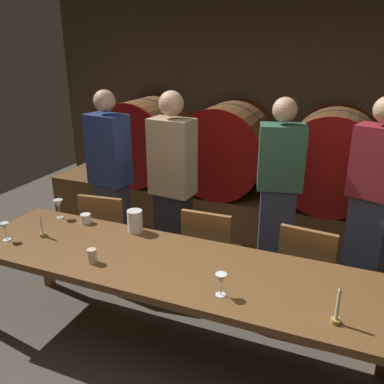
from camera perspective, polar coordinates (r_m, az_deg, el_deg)
back_wall at (r=4.91m, az=13.73°, el=11.23°), size 6.10×0.24×2.74m
barrel_shelf at (r=4.70m, az=11.47°, el=-3.31°), size 5.49×0.90×0.50m
wine_barrel_far_left at (r=4.99m, az=-6.54°, el=7.33°), size 0.99×0.90×0.99m
wine_barrel_center_left at (r=4.59m, az=5.03°, el=6.21°), size 0.99×0.90×0.99m
wine_barrel_center_right at (r=4.40m, az=19.19°, el=4.51°), size 0.99×0.90×0.99m
dining_table at (r=2.77m, az=-3.17°, el=-10.94°), size 2.95×0.80×0.73m
chair_left at (r=3.73m, az=-11.67°, el=-5.74°), size 0.45×0.45×0.88m
chair_center at (r=3.36m, az=2.50°, el=-8.44°), size 0.41×0.41×0.88m
chair_right at (r=3.21m, az=15.91°, el=-10.72°), size 0.44×0.44×0.88m
guest_far_left at (r=4.02m, az=-11.43°, el=2.12°), size 0.41×0.30×1.70m
guest_center_left at (r=3.65m, az=-2.72°, el=0.87°), size 0.40×0.28×1.73m
guest_center_right at (r=3.64m, az=12.05°, el=-0.04°), size 0.43×0.33×1.69m
guest_far_right at (r=3.57m, az=23.96°, el=-1.37°), size 0.43×0.34×1.73m
candle_left at (r=3.25m, az=-20.27°, el=-5.12°), size 0.05×0.05×0.18m
candle_right at (r=2.31m, az=19.68°, el=-15.67°), size 0.05×0.05×0.23m
pitcher at (r=3.14m, az=-8.03°, el=-4.07°), size 0.12×0.12×0.17m
wine_glass_left at (r=3.27m, az=-24.81°, el=-4.60°), size 0.06×0.06×0.14m
wine_glass_center at (r=3.51m, az=-18.28°, el=-1.65°), size 0.08×0.08×0.16m
wine_glass_right at (r=2.37m, az=4.10°, el=-12.26°), size 0.07×0.07×0.14m
cup_left at (r=3.38m, az=-14.71°, el=-3.63°), size 0.08×0.08×0.08m
cup_right at (r=2.79m, az=-13.86°, el=-8.71°), size 0.06×0.06×0.10m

